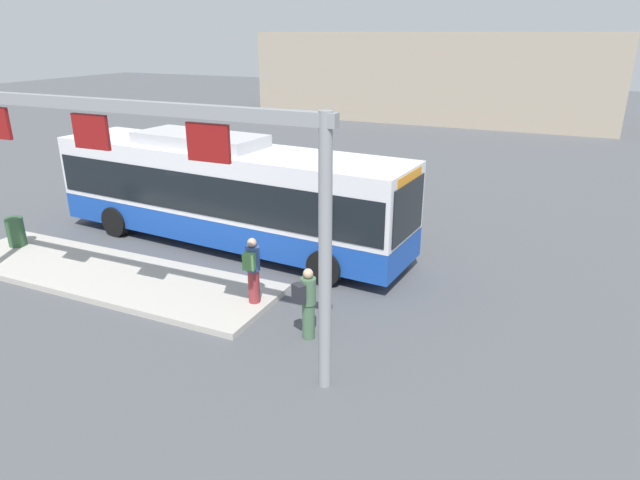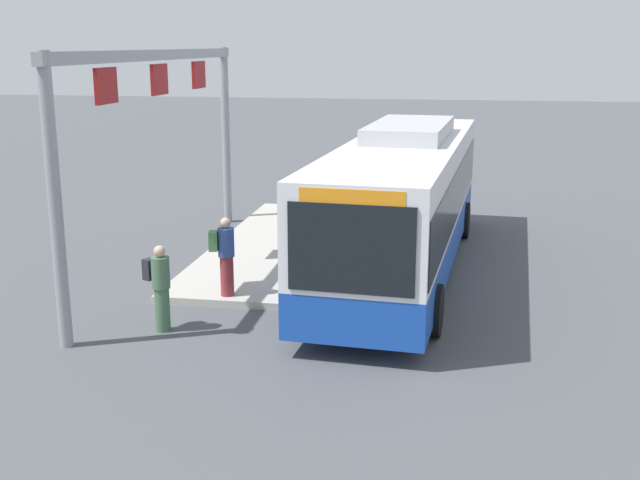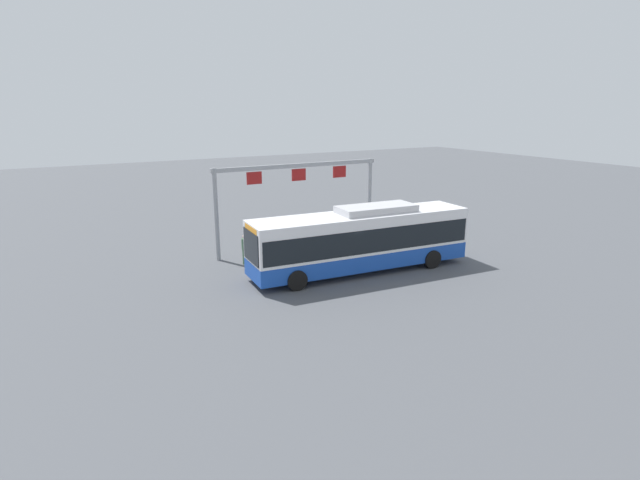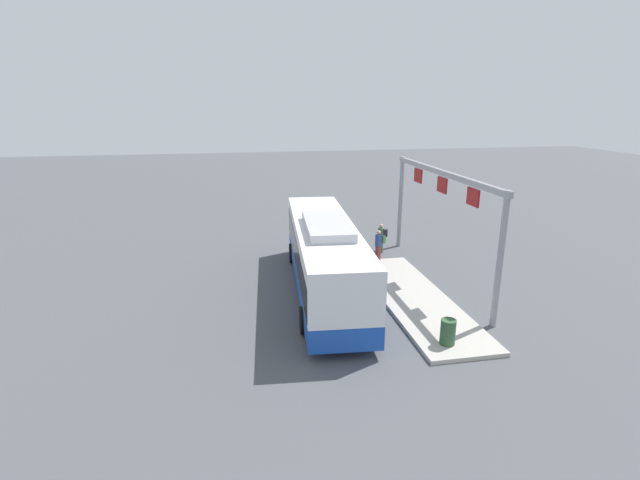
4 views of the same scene
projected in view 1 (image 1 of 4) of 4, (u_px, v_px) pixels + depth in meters
The scene contains 8 objects.
ground_plane at pixel (229, 244), 17.69m from camera, with size 120.00×120.00×0.00m, color #4C4F54.
platform_curb at pixel (108, 275), 15.25m from camera, with size 10.00×2.80×0.16m, color #B2ADA3.
bus_main at pixel (226, 189), 17.05m from camera, with size 12.06×3.40×3.46m.
person_boarding at pixel (253, 269), 13.20m from camera, with size 0.41×0.57×1.67m.
person_waiting_near at pixel (307, 302), 11.94m from camera, with size 0.50×0.60×1.67m.
platform_sign_gantry at pixel (96, 165), 11.29m from camera, with size 10.72×0.24×5.20m.
station_building at pixel (434, 76), 42.22m from camera, with size 26.23×8.00×6.37m, color tan.
trash_bin at pixel (16, 232), 16.97m from camera, with size 0.52×0.52×0.90m, color #2D5133.
Camera 1 is at (9.50, -13.80, 6.38)m, focal length 30.93 mm.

